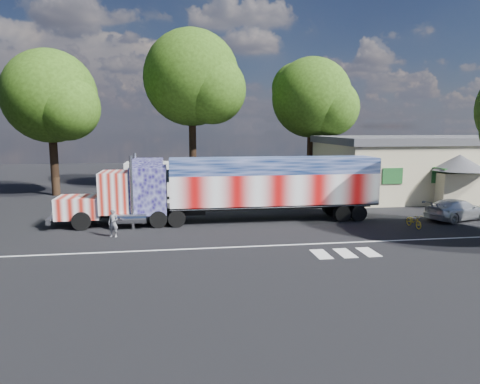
{
  "coord_description": "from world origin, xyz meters",
  "views": [
    {
      "loc": [
        -3.95,
        -23.84,
        6.07
      ],
      "look_at": [
        0.0,
        3.0,
        1.9
      ],
      "focal_mm": 32.0,
      "sensor_mm": 36.0,
      "label": 1
    }
  ],
  "objects": [
    {
      "name": "parked_car",
      "position": [
        14.12,
        1.26,
        0.68
      ],
      "size": [
        5.07,
        3.22,
        1.37
      ],
      "primitive_type": "imported",
      "rotation": [
        0.0,
        0.0,
        1.87
      ],
      "color": "#B1B3B6",
      "rests_on": "ground"
    },
    {
      "name": "woman",
      "position": [
        -7.53,
        0.01,
        0.79
      ],
      "size": [
        0.67,
        0.55,
        1.58
      ],
      "primitive_type": "imported",
      "rotation": [
        0.0,
        0.0,
        -0.34
      ],
      "color": "slate",
      "rests_on": "ground"
    },
    {
      "name": "ground",
      "position": [
        0.0,
        0.0,
        0.0
      ],
      "size": [
        100.0,
        100.0,
        0.0
      ],
      "primitive_type": "plane",
      "color": "black"
    },
    {
      "name": "lane_markings",
      "position": [
        1.71,
        -3.77,
        0.01
      ],
      "size": [
        30.0,
        2.67,
        0.01
      ],
      "color": "silver",
      "rests_on": "ground"
    },
    {
      "name": "tree_ne_a",
      "position": [
        9.6,
        18.1,
        8.84
      ],
      "size": [
        8.32,
        7.93,
        12.87
      ],
      "color": "black",
      "rests_on": "ground"
    },
    {
      "name": "semi_truck",
      "position": [
        -0.32,
        3.01,
        2.25
      ],
      "size": [
        20.54,
        3.24,
        4.38
      ],
      "color": "black",
      "rests_on": "ground"
    },
    {
      "name": "tree_n_mid",
      "position": [
        -2.25,
        18.52,
        10.62
      ],
      "size": [
        9.65,
        9.19,
        15.29
      ],
      "color": "black",
      "rests_on": "ground"
    },
    {
      "name": "tree_nw_a",
      "position": [
        -14.57,
        15.8,
        8.58
      ],
      "size": [
        8.4,
        8.0,
        12.64
      ],
      "color": "black",
      "rests_on": "ground"
    },
    {
      "name": "coach_bus",
      "position": [
        -2.62,
        11.48,
        1.66
      ],
      "size": [
        10.99,
        2.56,
        3.2
      ],
      "color": "silver",
      "rests_on": "ground"
    },
    {
      "name": "bicycle",
      "position": [
        10.18,
        -0.32,
        0.4
      ],
      "size": [
        0.6,
        1.54,
        0.8
      ],
      "primitive_type": "imported",
      "rotation": [
        0.0,
        0.0,
        0.04
      ],
      "color": "gold",
      "rests_on": "ground"
    },
    {
      "name": "hall_building",
      "position": [
        19.92,
        10.86,
        2.62
      ],
      "size": [
        22.4,
        12.8,
        5.2
      ],
      "color": "#C6B994",
      "rests_on": "ground"
    }
  ]
}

